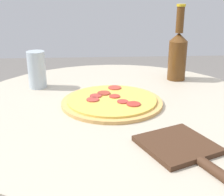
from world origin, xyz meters
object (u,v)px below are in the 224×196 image
pizza_paddle (185,150)px  drinking_glass (37,70)px  pizza (112,102)px  beer_bottle (178,53)px

pizza_paddle → drinking_glass: 0.62m
pizza_paddle → drinking_glass: bearing=-164.2°
pizza → drinking_glass: bearing=-125.3°
beer_bottle → pizza_paddle: bearing=-12.2°
drinking_glass → pizza: bearing=54.7°
pizza_paddle → drinking_glass: (-0.47, -0.39, 0.06)m
pizza → pizza_paddle: size_ratio=1.04×
pizza → beer_bottle: size_ratio=1.11×
beer_bottle → drinking_glass: (0.07, -0.51, -0.04)m
pizza → beer_bottle: beer_bottle is taller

